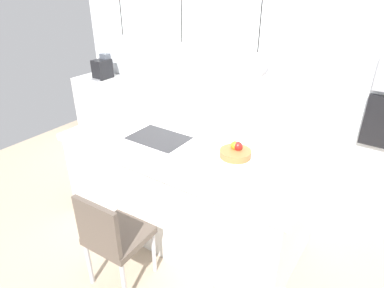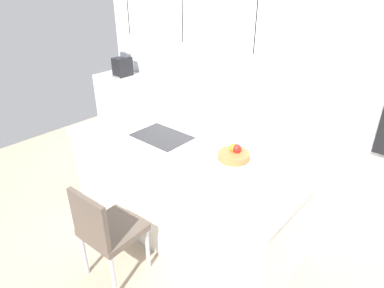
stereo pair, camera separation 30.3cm
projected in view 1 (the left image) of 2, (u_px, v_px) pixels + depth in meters
The scene contains 12 objects.
floor at pixel (184, 225), 3.54m from camera, with size 6.60×6.60×0.00m, color tan.
back_wall at pixel (260, 71), 4.16m from camera, with size 6.00×0.10×2.60m, color white.
kitchen_island at pixel (184, 188), 3.32m from camera, with size 2.40×1.03×0.95m.
sink_basin at pixel (159, 138), 3.26m from camera, with size 0.56×0.40×0.02m, color #2D2D30.
faucet at pixel (171, 118), 3.35m from camera, with size 0.02×0.17×0.22m.
fruit_bowl at pixel (236, 152), 2.92m from camera, with size 0.28×0.28×0.13m.
side_counter at pixel (111, 106), 5.49m from camera, with size 1.10×0.60×0.89m, color white.
coffee_machine at pixel (102, 68), 5.26m from camera, with size 0.20×0.35×0.38m.
chair_near at pixel (113, 235), 2.65m from camera, with size 0.47×0.47×0.92m.
pendant_light_left at pixel (124, 45), 3.05m from camera, with size 0.19×0.19×0.79m.
pendant_light_center at pixel (182, 54), 2.72m from camera, with size 0.19×0.19×0.79m.
pendant_light_right at pixel (256, 65), 2.38m from camera, with size 0.19×0.19×0.79m.
Camera 1 is at (1.63, -2.22, 2.39)m, focal length 31.05 mm.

